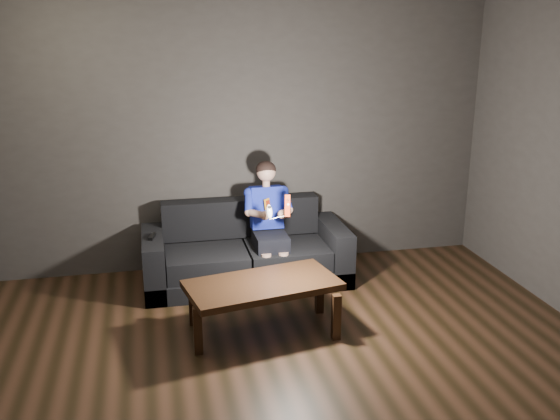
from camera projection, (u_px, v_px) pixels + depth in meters
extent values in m
plane|color=black|center=(306.00, 392.00, 4.31)|extent=(5.00, 5.00, 0.00)
cube|color=#393431|center=(246.00, 136.00, 6.26)|extent=(5.00, 0.04, 2.70)
cube|color=black|center=(246.00, 273.00, 6.12)|extent=(1.96, 0.85, 0.17)
cube|color=black|center=(207.00, 262.00, 5.91)|extent=(0.77, 0.60, 0.21)
cube|color=black|center=(287.00, 256.00, 6.06)|extent=(0.77, 0.60, 0.21)
cube|color=black|center=(240.00, 217.00, 6.29)|extent=(1.57, 0.20, 0.38)
cube|color=black|center=(154.00, 263.00, 5.89)|extent=(0.20, 0.85, 0.54)
cube|color=black|center=(333.00, 249.00, 6.25)|extent=(0.20, 0.85, 0.54)
cube|color=black|center=(271.00, 241.00, 5.96)|extent=(0.31, 0.39, 0.14)
cube|color=navy|center=(266.00, 207.00, 6.07)|extent=(0.31, 0.22, 0.43)
cube|color=#FBAB24|center=(268.00, 204.00, 5.97)|extent=(0.09, 0.09, 0.10)
cube|color=#AD2D0D|center=(268.00, 204.00, 5.97)|extent=(0.06, 0.06, 0.07)
cylinder|color=tan|center=(266.00, 184.00, 6.00)|extent=(0.07, 0.07, 0.06)
sphere|color=tan|center=(266.00, 172.00, 5.97)|extent=(0.18, 0.18, 0.18)
ellipsoid|color=black|center=(266.00, 169.00, 5.97)|extent=(0.19, 0.19, 0.17)
cylinder|color=navy|center=(248.00, 203.00, 5.95)|extent=(0.08, 0.23, 0.20)
cylinder|color=navy|center=(287.00, 200.00, 6.03)|extent=(0.08, 0.23, 0.20)
cylinder|color=tan|center=(257.00, 212.00, 5.82)|extent=(0.14, 0.24, 0.11)
cylinder|color=tan|center=(286.00, 210.00, 5.88)|extent=(0.14, 0.24, 0.11)
sphere|color=tan|center=(265.00, 215.00, 5.74)|extent=(0.09, 0.09, 0.09)
sphere|color=tan|center=(282.00, 214.00, 5.78)|extent=(0.09, 0.09, 0.09)
cylinder|color=tan|center=(266.00, 271.00, 5.82)|extent=(0.09, 0.09, 0.35)
cylinder|color=tan|center=(284.00, 270.00, 5.85)|extent=(0.09, 0.09, 0.35)
cube|color=red|center=(288.00, 206.00, 5.53)|extent=(0.06, 0.08, 0.20)
cube|color=maroon|center=(288.00, 200.00, 5.49)|extent=(0.03, 0.02, 0.03)
cylinder|color=white|center=(288.00, 208.00, 5.51)|extent=(0.02, 0.01, 0.02)
ellipsoid|color=white|center=(269.00, 212.00, 5.51)|extent=(0.06, 0.09, 0.14)
cylinder|color=black|center=(270.00, 207.00, 5.47)|extent=(0.02, 0.01, 0.02)
cube|color=black|center=(152.00, 236.00, 5.77)|extent=(0.07, 0.17, 0.03)
cube|color=black|center=(152.00, 233.00, 5.81)|extent=(0.02, 0.02, 0.00)
cube|color=black|center=(262.00, 285.00, 5.04)|extent=(1.31, 0.83, 0.06)
cube|color=black|center=(198.00, 331.00, 4.76)|extent=(0.07, 0.07, 0.39)
cube|color=black|center=(336.00, 317.00, 4.98)|extent=(0.07, 0.07, 0.39)
cube|color=black|center=(193.00, 303.00, 5.23)|extent=(0.07, 0.07, 0.39)
cube|color=black|center=(319.00, 292.00, 5.45)|extent=(0.07, 0.07, 0.39)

